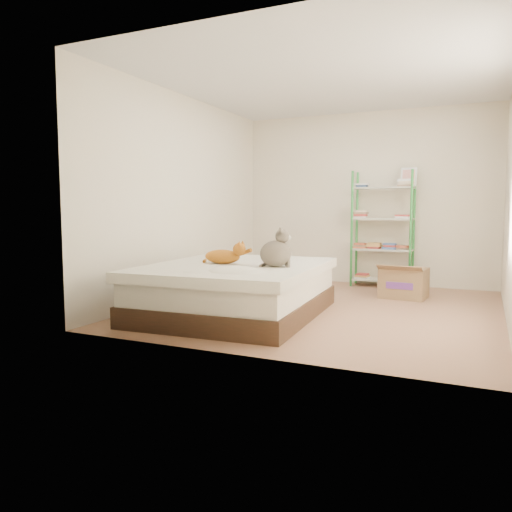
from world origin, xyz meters
The scene contains 7 objects.
room centered at (0.00, 0.00, 1.30)m, with size 3.81×4.21×2.61m.
bed centered at (-0.77, -0.76, 0.28)m, with size 1.86×2.27×0.55m.
orange_cat centered at (-0.93, -0.78, 0.65)m, with size 0.48×0.26×0.20m, color orange, non-canonical shape.
grey_cat centered at (-0.29, -0.82, 0.75)m, with size 0.29×0.35×0.40m, color #7B6C58, non-canonical shape.
shelf_unit centered at (0.31, 1.88, 0.81)m, with size 0.89×0.36×1.74m.
cardboard_box centered at (0.74, 1.05, 0.20)m, with size 0.60×0.58×0.45m.
white_bin centered at (-1.44, 1.85, 0.18)m, with size 0.33×0.30×0.35m.
Camera 1 is at (1.66, -5.54, 1.16)m, focal length 35.00 mm.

